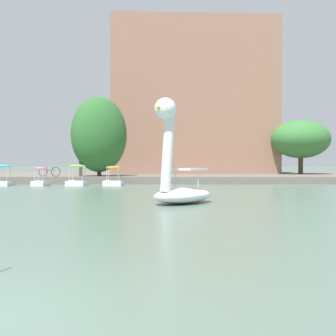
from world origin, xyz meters
TOP-DOWN VIEW (x-y plane):
  - shore_bank_far at (0.00, 40.05)m, footprint 132.84×19.53m
  - swan_boat at (3.13, 13.69)m, footprint 3.20×3.48m
  - pedal_boat_orange at (-1.19, 28.70)m, footprint 1.29×2.07m
  - pedal_boat_lime at (-3.71, 28.50)m, footprint 1.35×2.08m
  - pedal_boat_pink at (-6.24, 28.20)m, footprint 0.94×1.78m
  - pedal_boat_cyan at (-8.97, 28.40)m, footprint 1.25×1.86m
  - tree_willow_overhanging at (-2.75, 32.50)m, footprint 5.99×5.92m
  - tree_broadleaf_behind_dock at (15.07, 39.02)m, footprint 7.97×7.95m
  - person_on_path at (-4.07, 31.75)m, footprint 0.31×0.31m
  - bicycle_parked at (-6.44, 31.43)m, footprint 1.78×0.41m
  - apartment_block at (5.08, 44.32)m, footprint 16.57×11.68m

SIDE VIEW (x-z plane):
  - shore_bank_far at x=0.00m, z-range 0.00..0.55m
  - pedal_boat_pink at x=-6.24m, z-range -0.26..1.07m
  - pedal_boat_orange at x=-1.19m, z-range -0.28..1.11m
  - pedal_boat_lime at x=-3.71m, z-range -0.28..1.21m
  - pedal_boat_cyan at x=-8.97m, z-range -0.25..1.23m
  - bicycle_parked at x=-6.44m, z-range 0.55..1.32m
  - swan_boat at x=3.13m, z-range -1.01..3.05m
  - person_on_path at x=-4.07m, z-range 0.62..2.41m
  - tree_broadleaf_behind_dock at x=15.07m, z-range 1.29..6.31m
  - tree_willow_overhanging at x=-2.75m, z-range 0.71..6.98m
  - apartment_block at x=5.08m, z-range 0.55..15.55m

